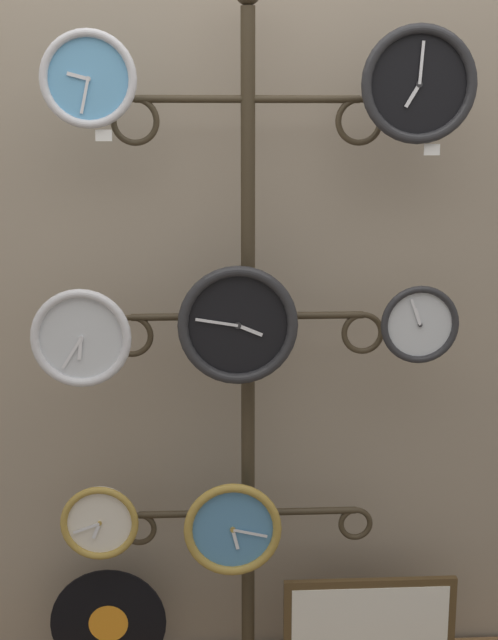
{
  "coord_description": "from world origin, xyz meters",
  "views": [
    {
      "loc": [
        -0.13,
        -1.92,
        1.6
      ],
      "look_at": [
        0.0,
        0.36,
        1.11
      ],
      "focal_mm": 50.0,
      "sensor_mm": 36.0,
      "label": 1
    }
  ],
  "objects_px": {
    "clock_middle_left": "(81,338)",
    "vinyl_record": "(109,623)",
    "clock_top_left": "(88,79)",
    "clock_bottom_left": "(100,522)",
    "clock_middle_center": "(238,325)",
    "clock_bottom_center": "(233,529)",
    "clock_top_right": "(419,84)",
    "clock_middle_right": "(419,324)",
    "picture_frame": "(369,629)",
    "display_stand": "(248,486)"
  },
  "relations": [
    {
      "from": "display_stand",
      "to": "clock_middle_left",
      "type": "bearing_deg",
      "value": -165.02
    },
    {
      "from": "clock_top_left",
      "to": "vinyl_record",
      "type": "height_order",
      "value": "clock_top_left"
    },
    {
      "from": "clock_top_right",
      "to": "clock_bottom_left",
      "type": "height_order",
      "value": "clock_top_right"
    },
    {
      "from": "clock_top_left",
      "to": "clock_middle_left",
      "type": "height_order",
      "value": "clock_top_left"
    },
    {
      "from": "clock_bottom_left",
      "to": "clock_top_left",
      "type": "bearing_deg",
      "value": -59.53
    },
    {
      "from": "clock_top_right",
      "to": "picture_frame",
      "type": "bearing_deg",
      "value": 153.56
    },
    {
      "from": "clock_middle_left",
      "to": "vinyl_record",
      "type": "distance_m",
      "value": 0.87
    },
    {
      "from": "display_stand",
      "to": "clock_top_left",
      "type": "height_order",
      "value": "display_stand"
    },
    {
      "from": "clock_middle_left",
      "to": "vinyl_record",
      "type": "bearing_deg",
      "value": 73.64
    },
    {
      "from": "clock_bottom_left",
      "to": "clock_bottom_center",
      "type": "xyz_separation_m",
      "value": [
        0.36,
        -0.03,
        -0.01
      ]
    },
    {
      "from": "clock_bottom_center",
      "to": "picture_frame",
      "type": "relative_size",
      "value": 0.54
    },
    {
      "from": "clock_middle_right",
      "to": "picture_frame",
      "type": "height_order",
      "value": "clock_middle_right"
    },
    {
      "from": "clock_middle_left",
      "to": "clock_bottom_left",
      "type": "relative_size",
      "value": 1.21
    },
    {
      "from": "clock_bottom_center",
      "to": "picture_frame",
      "type": "distance_m",
      "value": 0.52
    },
    {
      "from": "clock_top_right",
      "to": "vinyl_record",
      "type": "height_order",
      "value": "clock_top_right"
    },
    {
      "from": "clock_middle_left",
      "to": "clock_middle_center",
      "type": "xyz_separation_m",
      "value": [
        0.4,
        0.01,
        0.03
      ]
    },
    {
      "from": "clock_top_right",
      "to": "clock_middle_right",
      "type": "xyz_separation_m",
      "value": [
        0.03,
        0.03,
        -0.61
      ]
    },
    {
      "from": "clock_middle_right",
      "to": "display_stand",
      "type": "bearing_deg",
      "value": 170.91
    },
    {
      "from": "clock_top_right",
      "to": "clock_bottom_center",
      "type": "relative_size",
      "value": 1.09
    },
    {
      "from": "vinyl_record",
      "to": "picture_frame",
      "type": "height_order",
      "value": "vinyl_record"
    },
    {
      "from": "clock_bottom_center",
      "to": "display_stand",
      "type": "bearing_deg",
      "value": 66.24
    },
    {
      "from": "clock_middle_right",
      "to": "picture_frame",
      "type": "relative_size",
      "value": 0.42
    },
    {
      "from": "clock_middle_right",
      "to": "picture_frame",
      "type": "xyz_separation_m",
      "value": [
        -0.11,
        0.01,
        -0.89
      ]
    },
    {
      "from": "clock_bottom_center",
      "to": "vinyl_record",
      "type": "height_order",
      "value": "clock_bottom_center"
    },
    {
      "from": "clock_top_right",
      "to": "clock_bottom_center",
      "type": "height_order",
      "value": "clock_top_right"
    },
    {
      "from": "clock_middle_right",
      "to": "clock_bottom_left",
      "type": "relative_size",
      "value": 0.99
    },
    {
      "from": "display_stand",
      "to": "picture_frame",
      "type": "distance_m",
      "value": 0.54
    },
    {
      "from": "display_stand",
      "to": "clock_bottom_center",
      "type": "xyz_separation_m",
      "value": [
        -0.05,
        -0.11,
        -0.08
      ]
    },
    {
      "from": "vinyl_record",
      "to": "picture_frame",
      "type": "bearing_deg",
      "value": -4.08
    },
    {
      "from": "clock_middle_center",
      "to": "clock_middle_right",
      "type": "xyz_separation_m",
      "value": [
        0.48,
        0.03,
        -0.01
      ]
    },
    {
      "from": "clock_top_left",
      "to": "clock_middle_left",
      "type": "xyz_separation_m",
      "value": [
        -0.04,
        -0.02,
        -0.64
      ]
    },
    {
      "from": "display_stand",
      "to": "clock_middle_center",
      "type": "relative_size",
      "value": 6.35
    },
    {
      "from": "clock_top_right",
      "to": "clock_middle_right",
      "type": "relative_size",
      "value": 1.39
    },
    {
      "from": "clock_middle_left",
      "to": "picture_frame",
      "type": "distance_m",
      "value": 1.17
    },
    {
      "from": "clock_bottom_left",
      "to": "picture_frame",
      "type": "relative_size",
      "value": 0.43
    },
    {
      "from": "clock_middle_left",
      "to": "clock_bottom_left",
      "type": "bearing_deg",
      "value": 61.07
    },
    {
      "from": "clock_bottom_left",
      "to": "display_stand",
      "type": "bearing_deg",
      "value": 10.07
    },
    {
      "from": "clock_middle_center",
      "to": "clock_middle_right",
      "type": "height_order",
      "value": "clock_middle_center"
    },
    {
      "from": "clock_top_left",
      "to": "clock_top_right",
      "type": "xyz_separation_m",
      "value": [
        0.8,
        -0.0,
        -0.01
      ]
    },
    {
      "from": "clock_top_right",
      "to": "clock_middle_center",
      "type": "relative_size",
      "value": 0.93
    },
    {
      "from": "clock_middle_center",
      "to": "clock_bottom_center",
      "type": "xyz_separation_m",
      "value": [
        -0.02,
        -0.01,
        -0.56
      ]
    },
    {
      "from": "vinyl_record",
      "to": "picture_frame",
      "type": "relative_size",
      "value": 0.67
    },
    {
      "from": "clock_bottom_left",
      "to": "clock_bottom_center",
      "type": "height_order",
      "value": "clock_bottom_center"
    },
    {
      "from": "clock_top_left",
      "to": "clock_bottom_left",
      "type": "distance_m",
      "value": 1.16
    },
    {
      "from": "clock_bottom_left",
      "to": "clock_middle_right",
      "type": "bearing_deg",
      "value": 0.03
    },
    {
      "from": "clock_middle_left",
      "to": "clock_middle_right",
      "type": "height_order",
      "value": "clock_middle_left"
    },
    {
      "from": "display_stand",
      "to": "clock_middle_left",
      "type": "xyz_separation_m",
      "value": [
        -0.43,
        -0.12,
        0.46
      ]
    },
    {
      "from": "clock_middle_left",
      "to": "clock_middle_right",
      "type": "xyz_separation_m",
      "value": [
        0.88,
        0.04,
        0.02
      ]
    },
    {
      "from": "clock_top_left",
      "to": "clock_middle_right",
      "type": "height_order",
      "value": "clock_top_left"
    },
    {
      "from": "clock_middle_center",
      "to": "clock_bottom_left",
      "type": "height_order",
      "value": "clock_middle_center"
    }
  ]
}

